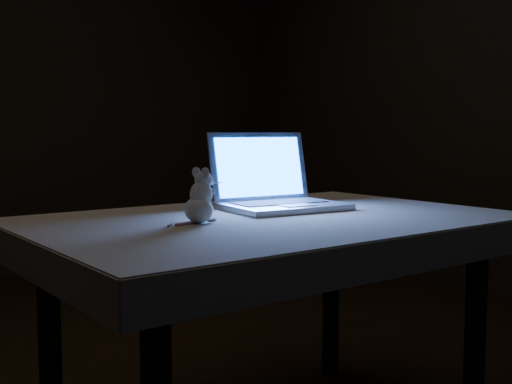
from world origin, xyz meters
TOP-DOWN VIEW (x-y plane):
  - table at (0.12, -0.37)m, footprint 1.31×0.85m
  - tablecloth at (0.09, -0.35)m, footprint 1.49×1.07m
  - laptop at (0.27, -0.26)m, footprint 0.41×0.37m
  - plush_mouse at (-0.12, -0.36)m, footprint 0.14×0.14m

SIDE VIEW (x-z plane):
  - table at x=0.12m, z-range 0.00..0.70m
  - tablecloth at x=0.09m, z-range 0.61..0.71m
  - plush_mouse at x=-0.12m, z-range 0.71..0.86m
  - laptop at x=0.27m, z-range 0.71..0.97m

